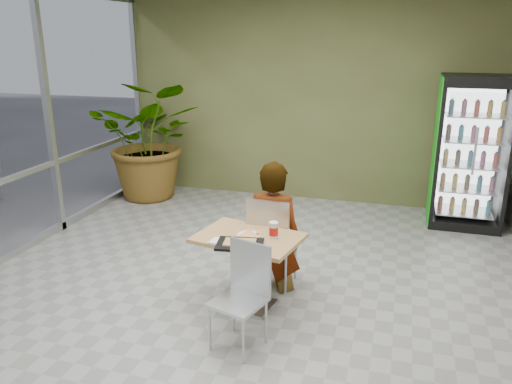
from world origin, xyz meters
The scene contains 12 objects.
ground centered at (0.00, 0.00, 0.00)m, with size 7.00×7.00×0.00m, color gray.
room_envelope centered at (0.00, 0.00, 1.60)m, with size 6.00×7.00×3.20m, color silver, non-canonical shape.
dining_table centered at (0.10, -0.08, 0.54)m, with size 1.08×0.85×0.75m.
chair_far centered at (0.21, 0.34, 0.59)m, with size 0.47×0.48×1.02m.
chair_near centered at (0.24, -0.67, 0.54)m, with size 0.51×0.51×0.91m.
seated_woman centered at (0.22, 0.39, 0.54)m, with size 0.62×0.40×1.68m, color black.
pizza_plate centered at (0.10, -0.07, 0.77)m, with size 0.30×0.23×0.03m.
soda_cup centered at (0.34, -0.05, 0.83)m, with size 0.09×0.09×0.16m.
napkin_stack centered at (-0.12, -0.30, 0.76)m, with size 0.14×0.14×0.02m, color silver.
cafeteria_tray centered at (0.09, -0.32, 0.76)m, with size 0.42×0.30×0.02m, color black.
beverage_fridge centered at (2.36, 2.93, 1.04)m, with size 0.95×0.73×2.08m.
potted_plant centered at (-2.45, 2.86, 0.96)m, with size 1.73×1.49×1.92m, color #2B692A.
Camera 1 is at (1.41, -4.29, 2.58)m, focal length 35.00 mm.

